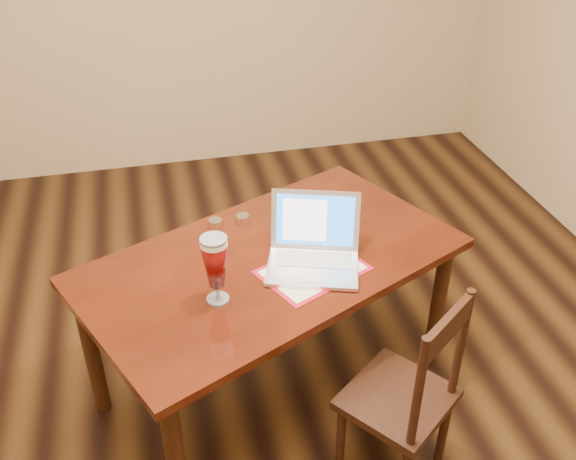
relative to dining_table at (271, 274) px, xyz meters
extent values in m
plane|color=black|center=(-0.12, -0.11, -0.65)|extent=(5.00, 5.00, 0.00)
cube|color=#491709|center=(0.00, 0.01, 0.06)|extent=(1.76, 1.43, 0.04)
cylinder|color=#32190C|center=(0.78, -0.02, -0.30)|extent=(0.07, 0.07, 0.68)
cylinder|color=#32190C|center=(-0.78, 0.04, -0.30)|extent=(0.07, 0.07, 0.68)
cylinder|color=#32190C|center=(0.48, 0.62, -0.30)|extent=(0.07, 0.07, 0.68)
cube|color=#A40F1B|center=(0.15, -0.12, 0.08)|extent=(0.49, 0.43, 0.00)
cube|color=silver|center=(0.15, -0.12, 0.08)|extent=(0.44, 0.38, 0.00)
cube|color=silver|center=(0.14, -0.12, 0.09)|extent=(0.42, 0.35, 0.02)
cube|color=#BABABF|center=(0.16, -0.07, 0.10)|extent=(0.32, 0.20, 0.00)
cube|color=silver|center=(0.12, -0.18, 0.10)|extent=(0.11, 0.09, 0.00)
cube|color=silver|center=(0.19, 0.03, 0.22)|extent=(0.36, 0.18, 0.24)
cube|color=blue|center=(0.19, 0.03, 0.22)|extent=(0.32, 0.15, 0.20)
cube|color=white|center=(0.15, 0.04, 0.22)|extent=(0.19, 0.10, 0.17)
cylinder|color=silver|center=(-0.25, -0.21, 0.08)|extent=(0.09, 0.09, 0.01)
cylinder|color=silver|center=(-0.25, -0.21, 0.12)|extent=(0.01, 0.01, 0.06)
cylinder|color=white|center=(-0.25, -0.21, 0.34)|extent=(0.10, 0.10, 0.02)
cylinder|color=silver|center=(-0.25, -0.21, 0.35)|extent=(0.10, 0.10, 0.01)
cylinder|color=silver|center=(-0.19, 0.29, 0.10)|extent=(0.06, 0.06, 0.04)
cylinder|color=silver|center=(-0.06, 0.30, 0.10)|extent=(0.06, 0.06, 0.04)
cube|color=black|center=(0.37, -0.55, -0.26)|extent=(0.52, 0.52, 0.04)
cylinder|color=black|center=(0.58, -0.57, -0.46)|extent=(0.04, 0.04, 0.37)
cylinder|color=black|center=(0.16, -0.52, -0.46)|extent=(0.04, 0.04, 0.37)
cylinder|color=black|center=(0.40, -0.34, -0.46)|extent=(0.04, 0.04, 0.37)
cylinder|color=black|center=(0.33, -0.75, 0.00)|extent=(0.03, 0.03, 0.49)
cylinder|color=black|center=(0.58, -0.57, 0.00)|extent=(0.03, 0.03, 0.49)
cube|color=black|center=(0.46, -0.66, 0.18)|extent=(0.26, 0.21, 0.11)
camera|label=1|loc=(-0.43, -2.09, 1.61)|focal=40.00mm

